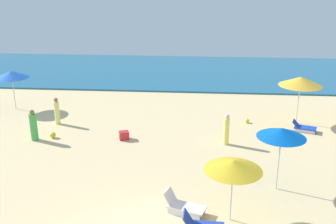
{
  "coord_description": "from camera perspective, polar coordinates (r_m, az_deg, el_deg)",
  "views": [
    {
      "loc": [
        1.87,
        -10.24,
        8.37
      ],
      "look_at": [
        0.29,
        10.02,
        1.12
      ],
      "focal_mm": 42.27,
      "sensor_mm": 36.0,
      "label": 1
    }
  ],
  "objects": [
    {
      "name": "ocean",
      "position": [
        34.99,
        1.28,
        5.9
      ],
      "size": [
        60.0,
        12.6,
        0.12
      ],
      "primitive_type": "cube",
      "color": "#1F6084",
      "rests_on": "ground_plane"
    },
    {
      "name": "umbrella_0",
      "position": [
        13.69,
        9.37,
        -7.61
      ],
      "size": [
        2.02,
        2.02,
        2.35
      ],
      "color": "silver",
      "rests_on": "ground_plane"
    },
    {
      "name": "lounge_chair_0_1",
      "position": [
        14.83,
        2.24,
        -13.4
      ],
      "size": [
        1.62,
        1.08,
        0.81
      ],
      "rotation": [
        0.0,
        0.0,
        1.23
      ],
      "color": "silver",
      "rests_on": "ground_plane"
    },
    {
      "name": "umbrella_1",
      "position": [
        23.56,
        18.58,
        4.22
      ],
      "size": [
        2.42,
        2.42,
        2.78
      ],
      "color": "silver",
      "rests_on": "ground_plane"
    },
    {
      "name": "lounge_chair_1_0",
      "position": [
        23.12,
        18.96,
        -2.11
      ],
      "size": [
        1.41,
        0.99,
        0.57
      ],
      "rotation": [
        0.0,
        0.0,
        1.24
      ],
      "color": "silver",
      "rests_on": "ground_plane"
    },
    {
      "name": "umbrella_2",
      "position": [
        15.94,
        16.06,
        -2.89
      ],
      "size": [
        1.92,
        1.92,
        2.67
      ],
      "color": "silver",
      "rests_on": "ground_plane"
    },
    {
      "name": "umbrella_3",
      "position": [
        26.67,
        -21.65,
        5.06
      ],
      "size": [
        2.14,
        2.14,
        2.51
      ],
      "color": "silver",
      "rests_on": "ground_plane"
    },
    {
      "name": "beachgoer_0",
      "position": [
        21.71,
        -18.82,
        -1.94
      ],
      "size": [
        0.41,
        0.41,
        1.67
      ],
      "rotation": [
        0.0,
        0.0,
        3.24
      ],
      "color": "green",
      "rests_on": "ground_plane"
    },
    {
      "name": "beachgoer_1",
      "position": [
        23.6,
        -15.73,
        0.08
      ],
      "size": [
        0.41,
        0.41,
        1.59
      ],
      "rotation": [
        0.0,
        0.0,
        0.77
      ],
      "color": "#F6E776",
      "rests_on": "ground_plane"
    },
    {
      "name": "beachgoer_2",
      "position": [
        20.25,
        8.41,
        -2.56
      ],
      "size": [
        0.3,
        0.3,
        1.63
      ],
      "rotation": [
        0.0,
        0.0,
        1.6
      ],
      "color": "#F9EC67",
      "rests_on": "ground_plane"
    },
    {
      "name": "cooler_box_0",
      "position": [
        20.96,
        -6.36,
        -3.37
      ],
      "size": [
        0.6,
        0.53,
        0.44
      ],
      "primitive_type": "cube",
      "rotation": [
        0.0,
        0.0,
        3.49
      ],
      "color": "red",
      "rests_on": "ground_plane"
    },
    {
      "name": "beach_ball_1",
      "position": [
        23.55,
        11.32,
        -1.26
      ],
      "size": [
        0.25,
        0.25,
        0.25
      ],
      "primitive_type": "sphere",
      "color": "yellow",
      "rests_on": "ground_plane"
    },
    {
      "name": "beach_ball_2",
      "position": [
        21.91,
        -16.29,
        -3.21
      ],
      "size": [
        0.32,
        0.32,
        0.32
      ],
      "primitive_type": "sphere",
      "color": "yellow",
      "rests_on": "ground_plane"
    }
  ]
}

